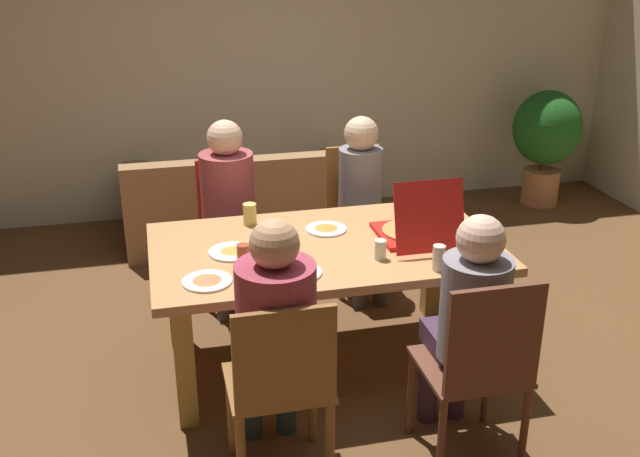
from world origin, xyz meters
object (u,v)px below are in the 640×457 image
Objects in this scene: person_3 at (363,192)px; pizza_box_0 at (415,230)px; chair_0 at (281,386)px; drinking_glass_2 at (439,258)px; drinking_glass_3 at (250,214)px; drinking_glass_1 at (380,250)px; person_0 at (275,325)px; person_2 at (229,198)px; dining_table at (324,262)px; plate_1 at (326,228)px; potted_plant at (546,135)px; plate_2 at (207,280)px; person_1 at (469,314)px; chair_2 at (228,221)px; couch at (244,206)px; drinking_glass_0 at (243,256)px; chair_3 at (356,214)px; plate_0 at (297,272)px; chair_1 at (480,363)px; plate_3 at (233,251)px.

person_3 is 2.47× the size of pizza_box_0.
chair_0 reaches higher than drinking_glass_2.
drinking_glass_1 is at bearing -46.94° from drinking_glass_3.
person_0 reaches higher than person_2.
dining_table is 0.98m from person_2.
drinking_glass_3 reaches higher than plate_1.
potted_plant reaches higher than plate_1.
chair_0 is 0.78× the size of person_3.
plate_2 is (-0.25, -1.19, 0.01)m from person_2.
person_1 is 2.10m from chair_2.
person_2 is 1.31m from pizza_box_0.
chair_0 is at bearing -133.99° from potted_plant.
couch is (0.48, 2.28, -0.49)m from plate_2.
drinking_glass_3 is at bearing 78.49° from drinking_glass_0.
drinking_glass_1 is 0.31m from drinking_glass_2.
drinking_glass_1 is (-0.27, -0.21, -0.00)m from pizza_box_0.
dining_table is 3.31m from potted_plant.
couch is (-0.65, 2.84, -0.46)m from person_1.
dining_table is 17.84× the size of drinking_glass_1.
chair_3 reaches higher than plate_0.
drinking_glass_1 is (0.46, 0.07, 0.04)m from plate_0.
person_0 is at bearing -112.26° from plate_0.
person_2 is 1.28× the size of chair_3.
drinking_glass_2 is 1.05× the size of drinking_glass_3.
person_1 reaches higher than dining_table.
person_0 reaches higher than drinking_glass_2.
chair_2 is 3.67× the size of plate_0.
chair_1 reaches higher than drinking_glass_2.
person_1 is at bearing -36.32° from drinking_glass_0.
person_2 is at bearing 135.55° from pizza_box_0.
person_1 reaches higher than plate_0.
person_0 is 1.35× the size of chair_2.
chair_0 is (-0.42, -0.94, -0.12)m from dining_table.
chair_3 reaches higher than plate_2.
chair_3 reaches higher than dining_table.
pizza_box_0 is 3.83× the size of drinking_glass_0.
couch is at bearing 109.15° from pizza_box_0.
chair_1 is 1.88m from person_3.
person_1 is 1.01× the size of person_3.
person_0 is 1.69m from person_2.
plate_3 is at bearing -161.10° from plate_1.
plate_1 is 3.14m from potted_plant.
plate_2 is at bearing -148.10° from drinking_glass_0.
chair_3 is 7.26× the size of drinking_glass_2.
potted_plant reaches higher than dining_table.
person_3 is 0.75m from plate_1.
person_2 reaches higher than drinking_glass_3.
person_1 is 0.99× the size of person_2.
chair_2 is at bearing 90.00° from chair_0.
person_3 is 1.28m from drinking_glass_2.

